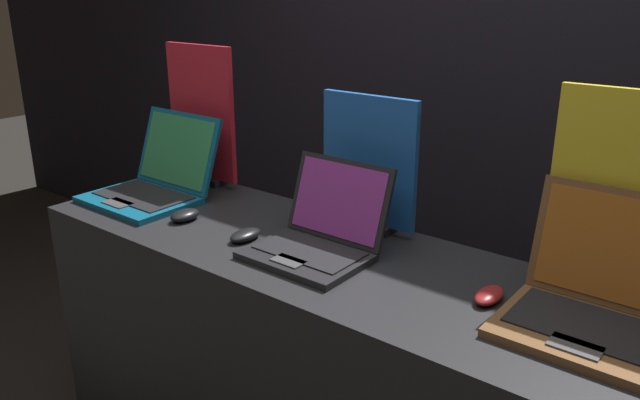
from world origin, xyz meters
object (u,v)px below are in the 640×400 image
Objects in this scene: mouse_back at (489,295)px; promo_stand_back at (631,205)px; laptop_front at (154,180)px; promo_stand_front at (202,118)px; mouse_front at (185,215)px; laptop_middle at (319,234)px; mouse_middle at (245,235)px; promo_stand_middle at (368,167)px; laptop_back at (599,300)px.

promo_stand_back is at bearing 39.60° from mouse_back.
mouse_back is 0.22× the size of promo_stand_back.
promo_stand_front is at bearing 90.00° from laptop_front.
laptop_middle is at bearing 7.68° from mouse_front.
mouse_back is at bearing 7.37° from mouse_middle.
laptop_middle is at bearing 15.18° from mouse_middle.
laptop_middle is 0.24m from mouse_middle.
mouse_front is 0.20× the size of promo_stand_front.
promo_stand_front is 0.74m from promo_stand_middle.
promo_stand_middle is (0.74, -0.01, -0.05)m from promo_stand_front.
mouse_middle is (0.51, -0.31, -0.23)m from promo_stand_front.
promo_stand_front reaches higher than mouse_back.
promo_stand_front is (0.00, 0.23, 0.18)m from laptop_front.
promo_stand_middle is at bearing 16.52° from laptop_front.
promo_stand_front is at bearing 179.16° from promo_stand_middle.
promo_stand_front is 1.24× the size of promo_stand_middle.
promo_stand_front reaches higher than laptop_back.
promo_stand_front is at bearing 179.01° from promo_stand_back.
mouse_middle is at bearing -163.29° from promo_stand_back.
promo_stand_back reaches higher than mouse_front.
promo_stand_middle is (0.23, 0.30, 0.18)m from mouse_middle.
laptop_middle is 0.79× the size of promo_stand_middle.
mouse_front is 0.49m from laptop_middle.
promo_stand_front reaches higher than laptop_front.
promo_stand_middle is 3.80× the size of mouse_back.
mouse_middle is 0.72m from mouse_back.
promo_stand_front is 1.26m from mouse_back.
laptop_front is 1.23m from mouse_back.
promo_stand_front reaches higher than promo_stand_middle.
laptop_front is 0.91× the size of promo_stand_middle.
laptop_back is at bearing 8.24° from mouse_back.
laptop_front is 0.29m from promo_stand_front.
promo_stand_middle is 0.82× the size of promo_stand_back.
mouse_back is at bearing -22.86° from promo_stand_middle.
laptop_front reaches higher than laptop_middle.
promo_stand_middle reaches higher than laptop_back.
promo_stand_back reaches higher than mouse_middle.
promo_stand_back is (1.45, 0.20, 0.17)m from laptop_front.
promo_stand_middle reaches higher than laptop_middle.
laptop_front is at bearing 171.39° from mouse_middle.
laptop_middle is 0.72m from laptop_back.
laptop_front is at bearing -163.48° from promo_stand_middle.
mouse_middle is 0.27× the size of promo_stand_middle.
laptop_back is (0.72, -0.17, -0.13)m from promo_stand_middle.
laptop_middle is at bearing -176.37° from mouse_back.
mouse_middle is at bearing -8.61° from laptop_front.
promo_stand_front is (-0.25, 0.31, 0.23)m from mouse_front.
promo_stand_back reaches higher than laptop_back.
promo_stand_back is at bearing -1.13° from promo_stand_middle.
promo_stand_front is at bearing 161.55° from laptop_middle.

